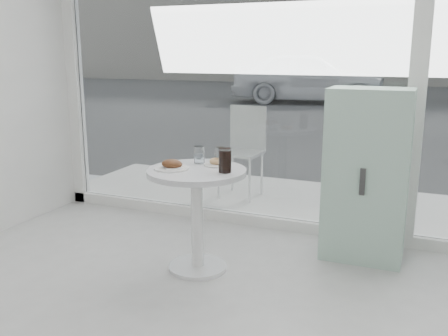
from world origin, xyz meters
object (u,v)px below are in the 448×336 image
at_px(car_white, 308,77).
at_px(cola_glass, 225,161).
at_px(patio_chair, 244,145).
at_px(plate_donut, 217,163).
at_px(main_table, 197,198).
at_px(water_tumbler_b, 220,157).
at_px(plate_fritter, 172,165).
at_px(water_tumbler_a, 199,156).
at_px(mint_cabinet, 366,175).

xyz_separation_m(car_white, cola_glass, (2.47, -12.56, 0.05)).
bearing_deg(car_white, patio_chair, 179.60).
bearing_deg(plate_donut, cola_glass, -52.90).
bearing_deg(main_table, car_white, 100.12).
bearing_deg(water_tumbler_b, main_table, -111.31).
xyz_separation_m(plate_fritter, water_tumbler_a, (0.09, 0.26, 0.03)).
height_order(main_table, mint_cabinet, mint_cabinet).
xyz_separation_m(plate_fritter, plate_donut, (0.25, 0.24, -0.01)).
xyz_separation_m(main_table, car_white, (-2.24, 12.55, 0.25)).
bearing_deg(water_tumbler_a, water_tumbler_b, 12.44).
bearing_deg(car_white, water_tumbler_b, -179.78).
xyz_separation_m(main_table, mint_cabinet, (1.10, 0.72, 0.12)).
xyz_separation_m(mint_cabinet, plate_donut, (-1.01, -0.55, 0.12)).
height_order(mint_cabinet, water_tumbler_b, mint_cabinet).
height_order(main_table, patio_chair, patio_chair).
xyz_separation_m(main_table, water_tumbler_a, (-0.07, 0.19, 0.28)).
xyz_separation_m(patio_chair, car_white, (-1.90, 10.70, 0.20)).
xyz_separation_m(car_white, water_tumbler_b, (2.33, -12.32, 0.02)).
bearing_deg(mint_cabinet, plate_donut, -152.00).
bearing_deg(water_tumbler_b, patio_chair, 104.76).
distance_m(plate_donut, cola_glass, 0.24).
xyz_separation_m(car_white, plate_donut, (2.33, -12.38, -0.01)).
xyz_separation_m(mint_cabinet, patio_chair, (-1.44, 1.12, -0.06)).
xyz_separation_m(main_table, cola_glass, (0.23, -0.01, 0.30)).
xyz_separation_m(mint_cabinet, cola_glass, (-0.87, -0.73, 0.19)).
xyz_separation_m(mint_cabinet, plate_fritter, (-1.26, -0.79, 0.13)).
bearing_deg(water_tumbler_a, car_white, 99.97).
bearing_deg(plate_fritter, mint_cabinet, 31.97).
distance_m(main_table, mint_cabinet, 1.32).
distance_m(main_table, water_tumbler_a, 0.34).
height_order(water_tumbler_b, cola_glass, cola_glass).
bearing_deg(cola_glass, water_tumbler_a, 145.74).
relative_size(mint_cabinet, car_white, 0.28).
distance_m(mint_cabinet, plate_donut, 1.16).
distance_m(plate_donut, water_tumbler_a, 0.16).
height_order(plate_donut, cola_glass, cola_glass).
bearing_deg(water_tumbler_a, mint_cabinet, 24.38).
relative_size(water_tumbler_a, water_tumbler_b, 1.03).
height_order(main_table, plate_fritter, plate_fritter).
distance_m(main_table, cola_glass, 0.38).
relative_size(patio_chair, car_white, 0.21).
distance_m(main_table, patio_chair, 1.88).
bearing_deg(water_tumbler_a, cola_glass, -34.26).
relative_size(mint_cabinet, patio_chair, 1.37).
bearing_deg(main_table, plate_donut, 63.17).
height_order(mint_cabinet, patio_chair, mint_cabinet).
xyz_separation_m(main_table, plate_donut, (0.09, 0.17, 0.24)).
xyz_separation_m(mint_cabinet, water_tumbler_a, (-1.17, -0.53, 0.16)).
bearing_deg(water_tumbler_a, plate_fritter, -109.66).
height_order(main_table, water_tumbler_a, water_tumbler_a).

